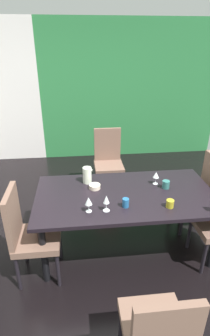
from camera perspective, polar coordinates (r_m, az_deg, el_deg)
name	(u,v)px	position (r m, az deg, el deg)	size (l,w,h in m)	color
ground_plane	(97,239)	(3.38, -1.69, -15.12)	(5.40, 5.52, 0.02)	black
garden_window_panel	(131,92)	(5.45, 5.72, 16.18)	(3.57, 0.10, 2.63)	#28713A
dining_table	(126,199)	(2.89, 4.51, -6.80)	(1.94, 1.02, 0.72)	black
chair_head_far	(108,158)	(4.14, 0.69, 2.09)	(0.44, 0.45, 1.00)	brown
chair_head_near	(158,331)	(2.02, 11.48, -31.39)	(0.44, 0.44, 0.92)	brown
chair_right_far	(200,189)	(3.51, 20.07, -4.37)	(0.44, 0.44, 0.98)	brown
chair_left_near	(28,232)	(2.72, -16.47, -13.17)	(0.44, 0.44, 1.00)	brown
wine_glass_near_shelf	(106,200)	(2.51, 0.29, -6.98)	(0.07, 0.07, 0.17)	silver
wine_glass_left	(156,175)	(3.04, 11.05, -1.55)	(0.07, 0.07, 0.15)	silver
wine_glass_right	(89,201)	(2.51, -3.60, -7.25)	(0.07, 0.07, 0.16)	silver
serving_bowl_north	(95,187)	(2.93, -2.25, -4.05)	(0.13, 0.13, 0.05)	beige
cup_east	(126,203)	(2.61, 4.51, -7.56)	(0.07, 0.07, 0.09)	#205A91
cup_front	(166,184)	(3.00, 13.11, -3.51)	(0.08, 0.08, 0.09)	#2F6866
cup_near_window	(170,204)	(2.68, 13.97, -7.55)	(0.08, 0.08, 0.08)	#A69624
pitcher_center	(87,175)	(3.02, -3.88, -1.54)	(0.11, 0.10, 0.19)	silver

